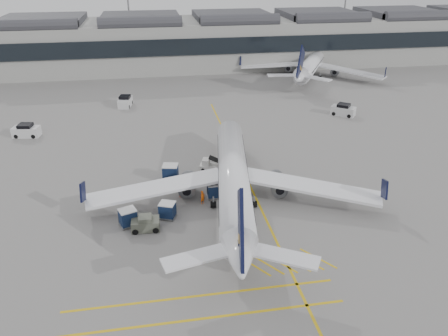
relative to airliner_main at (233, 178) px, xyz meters
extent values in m
plane|color=gray|center=(-7.39, -4.71, -2.75)|extent=(220.00, 220.00, 0.00)
cube|color=#9E9E99|center=(-7.39, 67.29, 2.75)|extent=(200.00, 20.00, 11.00)
cube|color=black|center=(-7.39, 57.09, 3.75)|extent=(200.00, 0.50, 3.60)
cube|color=#38383D|center=(-7.39, 67.29, 8.95)|extent=(200.00, 18.00, 1.40)
cylinder|color=slate|center=(-12.39, 81.29, 9.75)|extent=(0.44, 0.44, 25.00)
cylinder|color=slate|center=(47.61, 81.29, 9.75)|extent=(0.44, 0.44, 25.00)
cube|color=gold|center=(2.61, 5.29, -2.74)|extent=(0.25, 60.00, 0.01)
cylinder|color=white|center=(0.09, 0.60, 0.05)|extent=(7.32, 26.83, 3.34)
cone|color=white|center=(2.37, 15.52, 0.05)|extent=(3.84, 4.01, 3.34)
cone|color=white|center=(-2.24, -14.67, 0.40)|extent=(3.94, 4.72, 3.34)
cube|color=white|center=(-8.45, 0.55, -0.75)|extent=(15.41, 5.60, 0.31)
cube|color=white|center=(8.23, -1.99, -0.75)|extent=(14.92, 9.63, 0.31)
cylinder|color=slate|center=(-4.93, 1.81, -1.37)|extent=(2.33, 3.44, 1.86)
cylinder|color=slate|center=(5.25, 0.26, -1.37)|extent=(2.33, 3.44, 1.86)
cube|color=black|center=(-2.16, -14.15, 2.89)|extent=(1.28, 6.72, 7.43)
cylinder|color=black|center=(1.63, 10.69, -2.46)|extent=(0.33, 0.60, 0.57)
cylinder|color=black|center=(-2.44, -1.26, -2.39)|extent=(0.72, 0.80, 0.71)
cylinder|color=black|center=(1.95, -1.93, -2.39)|extent=(0.72, 0.80, 0.71)
cylinder|color=white|center=(28.40, 52.75, 0.09)|extent=(16.33, 25.12, 3.38)
cone|color=white|center=(35.99, 66.03, 0.09)|extent=(4.72, 4.80, 3.38)
cone|color=white|center=(20.63, 39.16, 0.45)|extent=(5.08, 5.43, 3.38)
cube|color=white|center=(20.31, 55.82, -0.72)|extent=(15.64, 6.29, 0.31)
cube|color=white|center=(35.15, 47.34, -0.72)|extent=(12.68, 13.50, 0.31)
cylinder|color=slate|center=(24.09, 55.73, -1.35)|extent=(3.25, 3.75, 1.89)
cylinder|color=slate|center=(33.15, 50.55, -1.35)|extent=(3.25, 3.75, 1.89)
cube|color=black|center=(20.90, 39.63, 2.97)|extent=(3.63, 6.08, 7.54)
cylinder|color=black|center=(33.53, 61.74, -2.46)|extent=(0.50, 0.63, 0.58)
cylinder|color=black|center=(25.33, 51.91, -2.39)|extent=(0.90, 0.94, 0.72)
cylinder|color=black|center=(29.24, 49.68, -2.39)|extent=(0.90, 0.94, 0.72)
cube|color=silver|center=(-0.96, 7.99, -2.41)|extent=(3.90, 2.46, 0.67)
cube|color=black|center=(-0.04, 7.70, -1.65)|extent=(3.41, 1.97, 1.41)
cube|color=silver|center=(-1.96, 8.30, -1.74)|extent=(1.19, 1.44, 0.86)
cylinder|color=black|center=(-2.44, 7.75, -2.54)|extent=(0.45, 0.29, 0.42)
cylinder|color=black|center=(-2.04, 9.03, -2.54)|extent=(0.45, 0.29, 0.42)
cylinder|color=black|center=(0.12, 6.95, -2.54)|extent=(0.45, 0.29, 0.42)
cylinder|color=black|center=(0.52, 8.23, -2.54)|extent=(0.45, 0.29, 0.42)
cube|color=gray|center=(-6.62, 5.97, -2.54)|extent=(2.23, 1.96, 0.14)
cube|color=#112245|center=(-6.62, 5.97, -1.63)|extent=(2.05, 1.87, 1.65)
cube|color=silver|center=(-6.62, 5.97, -0.77)|extent=(2.11, 1.94, 0.11)
cylinder|color=black|center=(-7.53, 5.52, -2.62)|extent=(0.27, 0.16, 0.25)
cylinder|color=black|center=(-7.27, 6.75, -2.62)|extent=(0.27, 0.16, 0.25)
cylinder|color=black|center=(-5.97, 5.19, -2.62)|extent=(0.27, 0.16, 0.25)
cylinder|color=black|center=(-5.71, 6.42, -2.62)|extent=(0.27, 0.16, 0.25)
cube|color=gray|center=(-2.00, 0.90, -2.57)|extent=(1.69, 1.40, 0.12)
cube|color=#112245|center=(-2.00, 0.90, -1.78)|extent=(1.54, 1.35, 1.43)
cube|color=silver|center=(-2.00, 0.90, -1.04)|extent=(1.59, 1.40, 0.10)
cylinder|color=black|center=(-2.69, 0.35, -2.64)|extent=(0.22, 0.10, 0.22)
cylinder|color=black|center=(-2.70, 1.43, -2.64)|extent=(0.22, 0.10, 0.22)
cylinder|color=black|center=(-1.31, 0.37, -2.64)|extent=(0.22, 0.10, 0.22)
cylinder|color=black|center=(-1.32, 1.45, -2.64)|extent=(0.22, 0.10, 0.22)
cube|color=gray|center=(-7.46, -2.50, -2.57)|extent=(2.07, 1.90, 0.12)
cube|color=#112245|center=(-7.46, -2.50, -1.78)|extent=(1.91, 1.80, 1.43)
cube|color=silver|center=(-7.46, -2.50, -1.03)|extent=(1.98, 1.87, 0.10)
cylinder|color=black|center=(-8.30, -2.75, -2.64)|extent=(0.24, 0.17, 0.22)
cylinder|color=black|center=(-7.90, -1.75, -2.64)|extent=(0.24, 0.17, 0.22)
cylinder|color=black|center=(-7.02, -3.26, -2.64)|extent=(0.24, 0.17, 0.22)
cylinder|color=black|center=(-6.62, -2.26, -2.64)|extent=(0.24, 0.17, 0.22)
cube|color=gray|center=(-11.46, -3.29, -2.56)|extent=(2.14, 1.96, 0.12)
cube|color=#112245|center=(-11.46, -3.29, -1.74)|extent=(1.98, 1.86, 1.50)
cube|color=silver|center=(-11.46, -3.29, -0.95)|extent=(2.05, 1.93, 0.10)
cylinder|color=black|center=(-11.94, -4.08, -2.64)|extent=(0.25, 0.18, 0.23)
cylinder|color=black|center=(-12.33, -3.01, -2.64)|extent=(0.25, 0.18, 0.23)
cylinder|color=black|center=(-10.58, -3.58, -2.64)|extent=(0.25, 0.18, 0.23)
cylinder|color=black|center=(-10.98, -2.51, -2.64)|extent=(0.25, 0.18, 0.23)
imported|color=#FF5F0D|center=(-3.48, -0.23, -1.97)|extent=(0.68, 0.65, 1.56)
imported|color=#FA450D|center=(-5.71, 1.78, -1.89)|extent=(1.04, 0.97, 1.72)
cube|color=#515548|center=(-9.74, -4.35, -2.14)|extent=(2.82, 1.76, 1.10)
cube|color=#515548|center=(-9.74, -4.35, -1.48)|extent=(1.37, 1.37, 0.55)
cylinder|color=black|center=(-10.76, -5.03, -2.44)|extent=(0.63, 0.30, 0.62)
cylinder|color=black|center=(-10.71, -3.59, -2.44)|extent=(0.63, 0.30, 0.62)
cylinder|color=black|center=(-8.78, -5.10, -2.44)|extent=(0.63, 0.30, 0.62)
cylinder|color=black|center=(-8.72, -3.67, -2.44)|extent=(0.63, 0.30, 0.62)
cone|color=#F24C0A|center=(1.12, 13.56, -2.48)|extent=(0.39, 0.39, 0.54)
cone|color=#F24C0A|center=(5.35, 3.85, -2.52)|extent=(0.32, 0.32, 0.45)
cube|color=silver|center=(-27.29, 24.17, -2.00)|extent=(4.13, 2.53, 1.50)
cube|color=black|center=(-27.29, 24.17, -1.08)|extent=(2.20, 2.11, 0.64)
cylinder|color=black|center=(-28.70, 23.53, -2.43)|extent=(0.67, 0.34, 0.64)
cylinder|color=black|center=(-28.42, 25.23, -2.43)|extent=(0.67, 0.34, 0.64)
cylinder|color=black|center=(-26.16, 23.12, -2.43)|extent=(0.67, 0.34, 0.64)
cylinder|color=black|center=(-25.88, 24.81, -2.43)|extent=(0.67, 0.34, 0.64)
cube|color=silver|center=(-12.97, 36.70, -1.99)|extent=(2.67, 4.19, 1.51)
cube|color=black|center=(-12.97, 36.70, -1.08)|extent=(2.18, 2.26, 0.65)
cylinder|color=black|center=(-12.38, 35.26, -2.43)|extent=(0.36, 0.68, 0.65)
cylinder|color=black|center=(-14.07, 35.60, -2.43)|extent=(0.36, 0.68, 0.65)
cylinder|color=black|center=(-11.87, 37.80, -2.43)|extent=(0.36, 0.68, 0.65)
cylinder|color=black|center=(-13.56, 38.14, -2.43)|extent=(0.36, 0.68, 0.65)
cube|color=silver|center=(24.06, 25.29, -1.98)|extent=(4.30, 4.00, 1.53)
cube|color=black|center=(24.06, 25.29, -1.05)|extent=(2.70, 2.68, 0.66)
cylinder|color=black|center=(22.49, 25.43, -2.42)|extent=(0.66, 0.60, 0.66)
cylinder|color=black|center=(23.59, 26.79, -2.42)|extent=(0.66, 0.60, 0.66)
cylinder|color=black|center=(24.53, 23.78, -2.42)|extent=(0.66, 0.60, 0.66)
cylinder|color=black|center=(25.63, 25.14, -2.42)|extent=(0.66, 0.60, 0.66)
camera|label=1|loc=(-8.23, -41.80, 21.96)|focal=35.00mm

